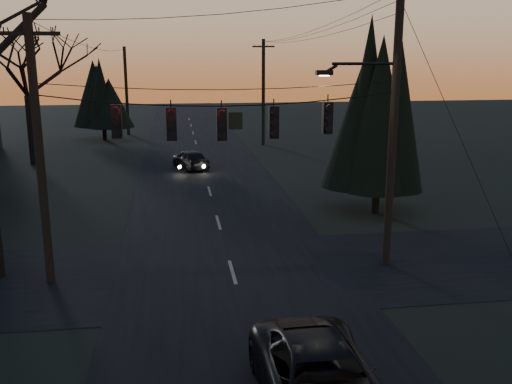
{
  "coord_description": "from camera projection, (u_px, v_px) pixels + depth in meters",
  "views": [
    {
      "loc": [
        -1.85,
        -8.31,
        7.3
      ],
      "look_at": [
        0.5,
        7.84,
        3.35
      ],
      "focal_mm": 40.0,
      "sensor_mm": 36.0,
      "label": 1
    }
  ],
  "objects": [
    {
      "name": "sedan_oncoming_a",
      "position": [
        191.0,
        159.0,
        37.15
      ],
      "size": [
        2.6,
        4.03,
        1.28
      ],
      "primitive_type": "imported",
      "rotation": [
        0.0,
        0.0,
        3.46
      ],
      "color": "black",
      "rests_on": "ground"
    },
    {
      "name": "cross_road",
      "position": [
        232.0,
        272.0,
        19.58
      ],
      "size": [
        60.0,
        7.0,
        0.02
      ],
      "primitive_type": "cube",
      "color": "black",
      "rests_on": "ground"
    },
    {
      "name": "evergreen_right",
      "position": [
        380.0,
        109.0,
        25.81
      ],
      "size": [
        3.91,
        3.91,
        8.61
      ],
      "color": "black",
      "rests_on": "ground"
    },
    {
      "name": "utility_pole_far_l",
      "position": [
        129.0,
        134.0,
        53.37
      ],
      "size": [
        0.3,
        0.3,
        8.0
      ],
      "primitive_type": null,
      "color": "black",
      "rests_on": "ground"
    },
    {
      "name": "span_signal_assembly",
      "position": [
        223.0,
        122.0,
        18.33
      ],
      "size": [
        11.5,
        0.44,
        1.66
      ],
      "color": "black",
      "rests_on": "ground"
    },
    {
      "name": "evergreen_dist",
      "position": [
        102.0,
        96.0,
        48.99
      ],
      "size": [
        4.03,
        4.03,
        6.37
      ],
      "color": "black",
      "rests_on": "ground"
    },
    {
      "name": "bare_tree_dist",
      "position": [
        25.0,
        67.0,
        37.18
      ],
      "size": [
        7.21,
        7.21,
        9.31
      ],
      "color": "black",
      "rests_on": "ground"
    },
    {
      "name": "utility_pole_right",
      "position": [
        385.0,
        264.0,
        20.35
      ],
      "size": [
        5.0,
        0.3,
        10.0
      ],
      "primitive_type": null,
      "color": "black",
      "rests_on": "ground"
    },
    {
      "name": "main_road",
      "position": [
        212.0,
        200.0,
        29.2
      ],
      "size": [
        8.0,
        120.0,
        0.02
      ],
      "primitive_type": "cube",
      "color": "black",
      "rests_on": "ground"
    },
    {
      "name": "utility_pole_far_r",
      "position": [
        263.0,
        145.0,
        47.28
      ],
      "size": [
        1.8,
        0.3,
        8.5
      ],
      "primitive_type": null,
      "color": "black",
      "rests_on": "ground"
    },
    {
      "name": "utility_pole_left",
      "position": [
        51.0,
        282.0,
        18.74
      ],
      "size": [
        1.8,
        0.3,
        8.5
      ],
      "primitive_type": null,
      "color": "black",
      "rests_on": "ground"
    }
  ]
}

